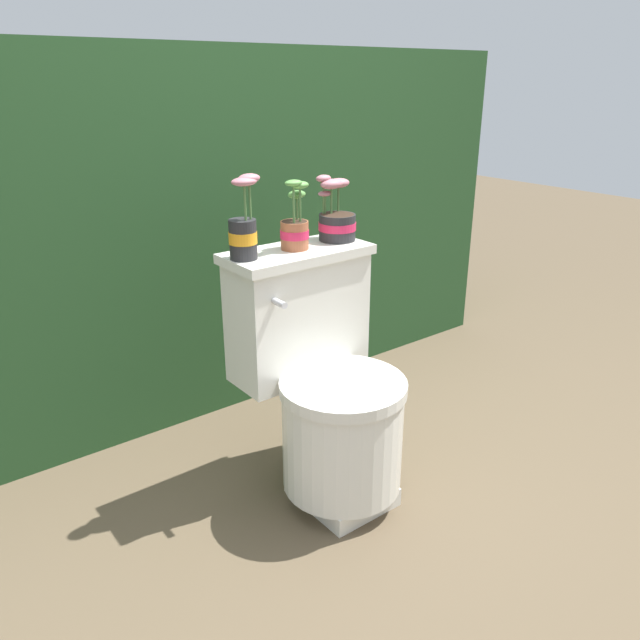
% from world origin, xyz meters
% --- Properties ---
extents(ground_plane, '(12.00, 12.00, 0.00)m').
position_xyz_m(ground_plane, '(0.00, 0.00, 0.00)').
color(ground_plane, brown).
extents(hedge_backdrop, '(2.91, 1.10, 1.41)m').
position_xyz_m(hedge_backdrop, '(0.00, 1.28, 0.71)').
color(hedge_backdrop, '#234723').
rests_on(hedge_backdrop, ground).
extents(toilet, '(0.47, 0.54, 0.80)m').
position_xyz_m(toilet, '(-0.06, 0.06, 0.37)').
color(toilet, silver).
rests_on(toilet, ground).
extents(potted_plant_left, '(0.10, 0.09, 0.25)m').
position_xyz_m(potted_plant_left, '(-0.25, 0.21, 0.89)').
color(potted_plant_left, '#262628').
rests_on(potted_plant_left, toilet).
extents(potted_plant_midleft, '(0.10, 0.09, 0.22)m').
position_xyz_m(potted_plant_midleft, '(-0.07, 0.21, 0.87)').
color(potted_plant_midleft, '#9E5638').
rests_on(potted_plant_midleft, toilet).
extents(potted_plant_middle, '(0.14, 0.13, 0.21)m').
position_xyz_m(potted_plant_middle, '(0.11, 0.22, 0.87)').
color(potted_plant_middle, '#262628').
rests_on(potted_plant_middle, toilet).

